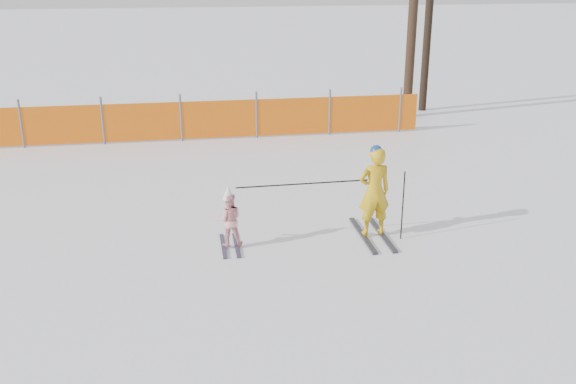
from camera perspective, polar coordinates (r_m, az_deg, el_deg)
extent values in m
plane|color=white|center=(10.26, 0.46, -6.20)|extent=(120.00, 120.00, 0.00)
cube|color=black|center=(11.23, 6.66, -3.84)|extent=(0.09, 1.54, 0.04)
cube|color=black|center=(11.33, 8.32, -3.71)|extent=(0.09, 1.54, 0.04)
imported|color=gold|center=(10.99, 7.68, 0.04)|extent=(0.60, 0.42, 1.56)
sphere|color=navy|center=(10.77, 7.85, 3.63)|extent=(0.20, 0.20, 0.20)
cube|color=black|center=(10.81, -5.77, -4.81)|extent=(0.09, 0.96, 0.03)
cube|color=black|center=(10.82, -4.60, -4.74)|extent=(0.09, 0.96, 0.03)
imported|color=pink|center=(10.63, -5.26, -2.47)|extent=(0.45, 0.35, 0.91)
cone|color=white|center=(10.46, -5.34, -0.01)|extent=(0.19, 0.19, 0.24)
cylinder|color=black|center=(11.02, 10.17, -1.21)|extent=(0.02, 0.02, 1.21)
cylinder|color=black|center=(10.61, 1.33, 0.73)|extent=(2.23, 0.07, 0.02)
cylinder|color=#595960|center=(17.66, -22.62, 5.62)|extent=(0.06, 0.06, 1.25)
cylinder|color=#595960|center=(17.30, -16.15, 6.11)|extent=(0.06, 0.06, 1.25)
cylinder|color=#595960|center=(17.17, -9.49, 6.52)|extent=(0.06, 0.06, 1.25)
cylinder|color=#595960|center=(17.28, -2.80, 6.85)|extent=(0.06, 0.06, 1.25)
cylinder|color=#595960|center=(17.61, 3.72, 7.08)|extent=(0.06, 0.06, 1.25)
cylinder|color=#595960|center=(18.16, 9.93, 7.22)|extent=(0.06, 0.06, 1.25)
cube|color=orange|center=(17.29, -15.34, 5.92)|extent=(16.48, 0.03, 1.00)
cylinder|color=black|center=(20.77, 12.36, 14.49)|extent=(0.24, 0.24, 5.44)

